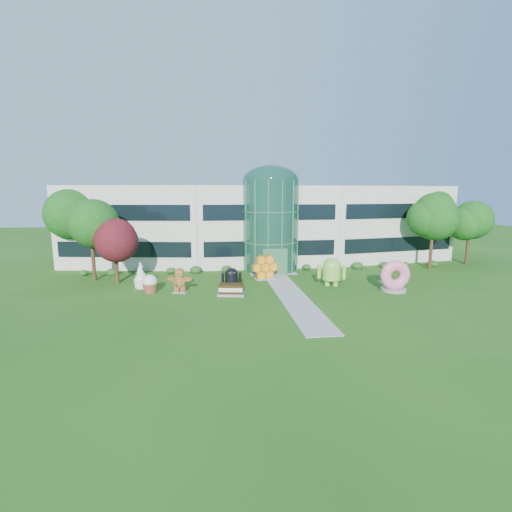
{
  "coord_description": "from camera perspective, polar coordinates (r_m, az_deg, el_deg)",
  "views": [
    {
      "loc": [
        -6.83,
        -28.26,
        8.53
      ],
      "look_at": [
        -2.38,
        6.0,
        2.6
      ],
      "focal_mm": 26.0,
      "sensor_mm": 36.0,
      "label": 1
    }
  ],
  "objects": [
    {
      "name": "trees_backdrop",
      "position": [
        42.05,
        1.99,
        3.82
      ],
      "size": [
        52.0,
        8.0,
        8.4
      ],
      "primitive_type": null,
      "color": "#124110",
      "rests_on": "ground"
    },
    {
      "name": "android_green",
      "position": [
        34.78,
        11.56,
        -2.07
      ],
      "size": [
        3.09,
        2.47,
        3.06
      ],
      "primitive_type": null,
      "rotation": [
        0.0,
        0.0,
        -0.28
      ],
      "color": "#84C840",
      "rests_on": "ground"
    },
    {
      "name": "froyo",
      "position": [
        35.07,
        -17.31,
        -2.79
      ],
      "size": [
        1.74,
        1.74,
        2.38
      ],
      "primitive_type": null,
      "rotation": [
        0.0,
        0.0,
        0.31
      ],
      "color": "white",
      "rests_on": "ground"
    },
    {
      "name": "cupcake",
      "position": [
        33.2,
        -15.98,
        -4.11
      ],
      "size": [
        1.68,
        1.68,
        1.6
      ],
      "primitive_type": null,
      "rotation": [
        0.0,
        0.0,
        -0.3
      ],
      "color": "white",
      "rests_on": "ground"
    },
    {
      "name": "building",
      "position": [
        46.92,
        1.0,
        5.0
      ],
      "size": [
        46.0,
        15.0,
        9.3
      ],
      "primitive_type": null,
      "color": "beige",
      "rests_on": "ground"
    },
    {
      "name": "walkway",
      "position": [
        32.17,
        5.15,
        -5.64
      ],
      "size": [
        2.4,
        20.0,
        0.04
      ],
      "primitive_type": "cube",
      "color": "#9E9E93",
      "rests_on": "ground"
    },
    {
      "name": "ice_cream_sandwich",
      "position": [
        31.25,
        -3.86,
        -5.18
      ],
      "size": [
        2.38,
        1.47,
        0.99
      ],
      "primitive_type": null,
      "rotation": [
        0.0,
        0.0,
        -0.17
      ],
      "color": "black",
      "rests_on": "ground"
    },
    {
      "name": "gingerbread",
      "position": [
        32.53,
        -11.66,
        -3.68
      ],
      "size": [
        2.53,
        1.56,
        2.19
      ],
      "primitive_type": null,
      "rotation": [
        0.0,
        0.0,
        -0.29
      ],
      "color": "brown",
      "rests_on": "ground"
    },
    {
      "name": "atrium",
      "position": [
        41.0,
        2.22,
        4.65
      ],
      "size": [
        6.0,
        6.0,
        9.8
      ],
      "primitive_type": "cylinder",
      "color": "#194738",
      "rests_on": "ground"
    },
    {
      "name": "ground",
      "position": [
        30.3,
        5.97,
        -6.67
      ],
      "size": [
        140.0,
        140.0,
        0.0
      ],
      "primitive_type": "plane",
      "color": "#215114",
      "rests_on": "ground"
    },
    {
      "name": "donut",
      "position": [
        34.55,
        20.51,
        -2.81
      ],
      "size": [
        2.72,
        1.37,
        2.79
      ],
      "primitive_type": null,
      "rotation": [
        0.0,
        0.0,
        -0.03
      ],
      "color": "#E85884",
      "rests_on": "ground"
    },
    {
      "name": "honeycomb",
      "position": [
        36.69,
        1.38,
        -1.92
      ],
      "size": [
        3.0,
        1.65,
        2.24
      ],
      "primitive_type": null,
      "rotation": [
        0.0,
        0.0,
        0.23
      ],
      "color": "orange",
      "rests_on": "ground"
    },
    {
      "name": "tree_red",
      "position": [
        37.21,
        -20.79,
        0.55
      ],
      "size": [
        4.0,
        4.0,
        6.0
      ],
      "primitive_type": null,
      "color": "#3F0C14",
      "rests_on": "ground"
    },
    {
      "name": "android_black",
      "position": [
        33.54,
        -3.81,
        -3.12
      ],
      "size": [
        1.94,
        1.34,
        2.16
      ],
      "primitive_type": null,
      "rotation": [
        0.0,
        0.0,
        0.03
      ],
      "color": "black",
      "rests_on": "ground"
    }
  ]
}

